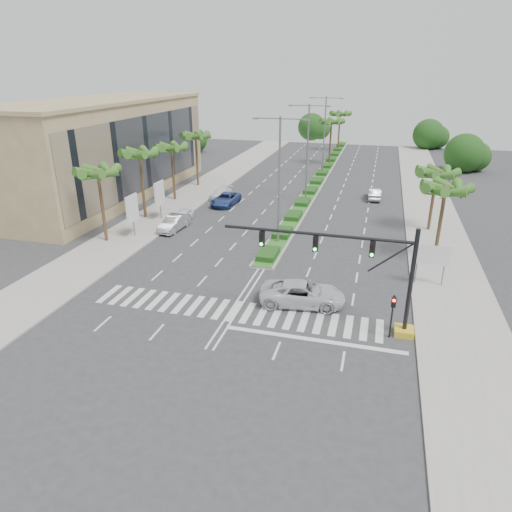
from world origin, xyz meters
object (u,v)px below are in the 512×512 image
at_px(car_parked_d, 221,193).
at_px(car_crossing, 302,293).
at_px(car_parked_b, 174,223).
at_px(car_right, 374,194).
at_px(car_parked_c, 226,199).
at_px(car_parked_a, 183,215).

bearing_deg(car_parked_d, car_crossing, -52.02).
xyz_separation_m(car_parked_b, car_right, (20.02, 18.33, -0.04)).
distance_m(car_parked_b, car_parked_c, 10.78).
bearing_deg(car_crossing, car_right, -14.77).
xyz_separation_m(car_parked_b, car_parked_d, (0.41, 13.63, -0.14)).
relative_size(car_parked_a, car_parked_d, 0.88).
distance_m(car_parked_b, car_parked_d, 13.63).
relative_size(car_parked_c, car_crossing, 0.87).
bearing_deg(car_crossing, car_parked_c, 23.36).
bearing_deg(car_parked_c, car_parked_b, -97.82).
bearing_deg(car_right, car_parked_b, 38.91).
xyz_separation_m(car_parked_b, car_parked_c, (2.17, 10.56, -0.04)).
xyz_separation_m(car_parked_a, car_parked_b, (0.28, -3.09, 0.12)).
bearing_deg(car_parked_c, car_parked_a, -104.36).
bearing_deg(car_crossing, car_parked_a, 38.50).
height_order(car_parked_c, car_parked_d, car_parked_c).
distance_m(car_parked_c, car_right, 19.47).
bearing_deg(car_parked_a, car_parked_d, 78.90).
xyz_separation_m(car_parked_c, car_crossing, (13.80, -23.25, 0.11)).
xyz_separation_m(car_parked_c, car_parked_d, (-1.76, 3.07, -0.11)).
distance_m(car_parked_d, car_right, 20.16).
bearing_deg(car_parked_b, car_right, 46.40).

